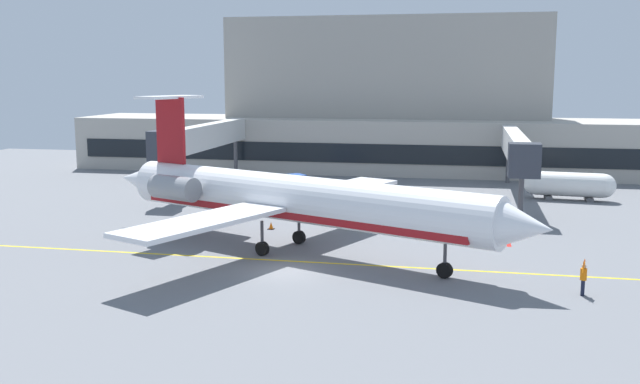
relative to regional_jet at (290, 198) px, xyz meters
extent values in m
cube|color=slate|center=(0.85, -4.79, -3.53)|extent=(120.00, 120.00, 0.10)
cube|color=yellow|center=(0.85, -2.47, -3.47)|extent=(108.00, 0.24, 0.01)
cube|color=red|center=(14.01, 8.05, -3.47)|extent=(0.30, 8.00, 0.01)
cube|color=#ADA89E|center=(4.14, 40.95, -0.37)|extent=(79.87, 11.48, 6.23)
cube|color=#9F9A91|center=(1.10, 43.82, 8.74)|extent=(38.42, 8.03, 11.99)
cube|color=black|center=(4.14, 35.16, -0.84)|extent=(76.68, 0.12, 2.16)
cube|color=silver|center=(15.41, 24.51, 1.35)|extent=(1.40, 21.38, 2.40)
cube|color=#2D333D|center=(15.41, 12.92, 1.35)|extent=(2.40, 2.00, 2.64)
cylinder|color=#4C4C51|center=(15.41, 33.71, -1.67)|extent=(0.44, 0.44, 3.62)
cylinder|color=#4C4C51|center=(15.41, 14.62, -1.67)|extent=(0.44, 0.44, 3.62)
cube|color=silver|center=(-14.85, 25.07, 1.74)|extent=(1.40, 20.28, 2.40)
cube|color=#2D333D|center=(-14.85, 14.03, 1.74)|extent=(2.40, 2.00, 2.64)
cylinder|color=#4C4C51|center=(-14.85, 33.71, -1.47)|extent=(0.44, 0.44, 4.02)
cylinder|color=#4C4C51|center=(-14.85, 15.73, -1.47)|extent=(0.44, 0.44, 4.02)
cylinder|color=white|center=(0.52, -0.23, 0.03)|extent=(26.14, 13.56, 3.00)
cube|color=maroon|center=(0.52, -0.23, -0.79)|extent=(23.52, 12.21, 0.54)
cone|color=white|center=(13.96, -6.05, 0.03)|extent=(4.20, 4.01, 2.94)
cone|color=white|center=(-13.19, 5.71, 0.03)|extent=(4.60, 3.89, 2.55)
cube|color=white|center=(2.02, 6.86, -0.42)|extent=(7.53, 11.61, 0.28)
cube|color=white|center=(-3.63, -6.17, -0.42)|extent=(7.53, 11.61, 0.28)
cylinder|color=gray|center=(-6.52, 5.40, 0.26)|extent=(3.96, 2.95, 1.65)
cylinder|color=gray|center=(-8.40, 1.06, 0.26)|extent=(3.96, 2.95, 1.65)
cube|color=maroon|center=(-9.95, 4.31, 3.91)|extent=(2.57, 1.29, 4.74)
cube|color=white|center=(-9.95, 4.31, 6.28)|extent=(3.84, 5.24, 0.20)
cylinder|color=#3F3F44|center=(10.00, -4.33, -2.02)|extent=(0.20, 0.20, 1.56)
cylinder|color=black|center=(10.00, -4.33, -3.03)|extent=(0.96, 0.68, 0.90)
cylinder|color=#3F3F44|center=(0.05, 2.10, -2.02)|extent=(0.20, 0.20, 1.56)
cylinder|color=black|center=(0.05, 2.10, -3.03)|extent=(0.96, 0.68, 0.90)
cylinder|color=#3F3F44|center=(-1.50, -1.48, -2.02)|extent=(0.20, 0.20, 1.56)
cylinder|color=black|center=(-1.50, -1.48, -3.03)|extent=(0.96, 0.68, 0.90)
cube|color=silver|center=(11.00, 13.14, -2.86)|extent=(3.61, 1.92, 0.54)
cube|color=#B8B1A9|center=(11.95, 13.00, -2.03)|extent=(1.55, 1.48, 1.11)
cylinder|color=black|center=(12.30, 13.68, -3.13)|extent=(0.73, 0.38, 0.70)
cylinder|color=black|center=(12.09, 12.26, -3.13)|extent=(0.73, 0.38, 0.70)
cylinder|color=black|center=(9.91, 14.03, -3.13)|extent=(0.73, 0.38, 0.70)
cylinder|color=black|center=(9.70, 12.61, -3.13)|extent=(0.73, 0.38, 0.70)
cube|color=#1E4CB2|center=(-4.14, 21.06, -2.87)|extent=(4.06, 4.16, 0.51)
cube|color=#1A4197|center=(-4.94, 21.91, -2.08)|extent=(2.22, 2.23, 1.06)
cylinder|color=black|center=(-5.74, 21.55, -3.13)|extent=(0.68, 0.70, 0.70)
cylinder|color=black|center=(-4.54, 22.69, -3.13)|extent=(0.68, 0.70, 0.70)
cylinder|color=black|center=(-3.74, 19.44, -3.13)|extent=(0.68, 0.70, 0.70)
cylinder|color=black|center=(-2.54, 20.57, -3.13)|extent=(0.68, 0.70, 0.70)
cylinder|color=white|center=(20.32, 23.88, -2.02)|extent=(6.14, 2.85, 2.21)
sphere|color=white|center=(23.27, 23.55, -2.02)|extent=(2.17, 2.17, 2.17)
sphere|color=white|center=(17.37, 24.21, -2.02)|extent=(2.17, 2.17, 2.17)
cube|color=#59595B|center=(18.54, 23.88, -3.30)|extent=(0.60, 1.99, 0.35)
cube|color=#59595B|center=(22.10, 23.88, -3.30)|extent=(0.60, 1.99, 0.35)
cylinder|color=#191E33|center=(17.17, -6.02, -3.07)|extent=(0.18, 0.18, 0.81)
cylinder|color=#191E33|center=(17.12, -6.21, -3.07)|extent=(0.18, 0.18, 0.81)
cylinder|color=orange|center=(17.14, -6.11, -2.35)|extent=(0.34, 0.34, 0.62)
sphere|color=tan|center=(17.14, -6.11, -1.92)|extent=(0.24, 0.24, 0.24)
cylinder|color=orange|center=(17.19, -5.90, -1.97)|extent=(0.18, 0.40, 0.50)
cylinder|color=#F2590C|center=(17.19, -5.90, -1.75)|extent=(0.06, 0.06, 0.28)
cylinder|color=orange|center=(17.09, -6.33, -1.97)|extent=(0.18, 0.40, 0.50)
cylinder|color=#F2590C|center=(17.09, -6.33, -1.75)|extent=(0.06, 0.06, 0.28)
cone|color=orange|center=(-3.05, 6.22, -3.20)|extent=(0.36, 0.36, 0.55)
cube|color=black|center=(-3.05, 6.22, -3.46)|extent=(0.47, 0.47, 0.04)
cone|color=orange|center=(4.29, 9.30, -3.20)|extent=(0.36, 0.36, 0.55)
cube|color=black|center=(4.29, 9.30, -3.46)|extent=(0.47, 0.47, 0.04)
camera|label=1|loc=(10.95, -43.85, 7.81)|focal=40.04mm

